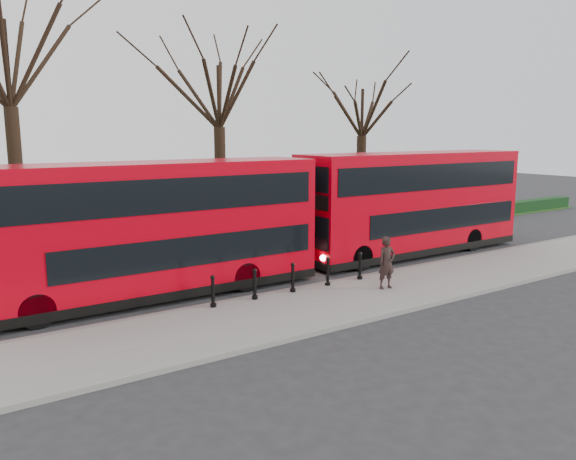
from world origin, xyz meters
TOP-DOWN VIEW (x-y plane):
  - ground at (0.00, 0.00)m, footprint 120.00×120.00m
  - pavement at (0.00, -3.00)m, footprint 60.00×4.00m
  - kerb at (0.00, -1.00)m, footprint 60.00×0.25m
  - grass_verge at (0.00, 15.00)m, footprint 60.00×18.00m
  - hedge at (0.00, 6.80)m, footprint 60.00×0.90m
  - yellow_line_outer at (0.00, -0.70)m, footprint 60.00×0.10m
  - yellow_line_inner at (0.00, -0.50)m, footprint 60.00×0.10m
  - tree_left at (-8.00, 10.00)m, footprint 7.91×7.91m
  - tree_mid at (2.00, 10.00)m, footprint 6.97×6.97m
  - tree_right at (12.00, 10.00)m, footprint 6.38×6.38m
  - bollard_row at (-0.25, -1.35)m, footprint 7.94×0.15m
  - bus_lead at (-5.00, 1.29)m, footprint 11.83×2.71m
  - bus_rear at (7.65, 1.32)m, footprint 12.00×2.75m
  - pedestrian at (2.03, -2.85)m, footprint 0.73×0.52m

SIDE VIEW (x-z plane):
  - ground at x=0.00m, z-range 0.00..0.00m
  - yellow_line_outer at x=0.00m, z-range 0.00..0.01m
  - yellow_line_inner at x=0.00m, z-range 0.00..0.01m
  - grass_verge at x=0.00m, z-range 0.00..0.06m
  - pavement at x=0.00m, z-range 0.00..0.15m
  - kerb at x=0.00m, z-range -0.01..0.15m
  - hedge at x=0.00m, z-range 0.00..0.80m
  - bollard_row at x=-0.25m, z-range 0.15..1.15m
  - pedestrian at x=2.03m, z-range 0.15..2.05m
  - bus_lead at x=-5.00m, z-range 0.02..4.72m
  - bus_rear at x=7.65m, z-range 0.02..4.80m
  - tree_right at x=12.00m, z-range 2.25..12.22m
  - tree_mid at x=2.00m, z-range 2.47..13.36m
  - tree_left at x=-8.00m, z-range 2.81..15.17m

